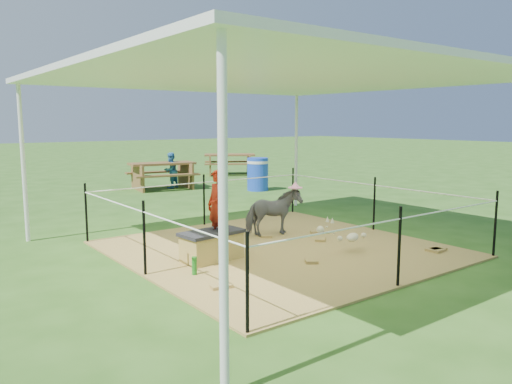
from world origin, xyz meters
TOP-DOWN VIEW (x-y plane):
  - ground at (0.00, 0.00)m, footprint 90.00×90.00m
  - hay_patch at (0.00, 0.00)m, footprint 4.60×4.60m
  - canopy_tent at (0.00, 0.00)m, footprint 6.30×6.30m
  - rope_fence at (0.00, -0.00)m, footprint 4.54×4.54m
  - straw_bale at (-1.20, 0.06)m, footprint 0.88×0.50m
  - dark_cloth at (-1.20, 0.06)m, footprint 0.94×0.56m
  - woman at (-1.10, 0.06)m, footprint 0.28×0.39m
  - green_bottle at (-1.75, -0.39)m, footprint 0.07×0.07m
  - pony at (0.47, 0.73)m, footprint 1.03×0.59m
  - pink_hat at (0.47, 0.73)m, footprint 0.25×0.25m
  - foal at (0.76, -0.83)m, footprint 1.02×0.82m
  - trash_barrel at (3.87, 5.65)m, footprint 0.81×0.81m
  - picnic_table_near at (1.80, 7.64)m, footprint 2.10×1.67m
  - picnic_table_far at (5.67, 9.78)m, footprint 2.31×2.15m
  - distant_person at (2.08, 7.64)m, footprint 0.64×0.58m

SIDE VIEW (x-z plane):
  - ground at x=0.00m, z-range 0.00..0.00m
  - hay_patch at x=0.00m, z-range 0.00..0.03m
  - green_bottle at x=-1.75m, z-range 0.03..0.27m
  - straw_bale at x=-1.20m, z-range 0.03..0.41m
  - foal at x=0.76m, z-range 0.03..0.52m
  - picnic_table_far at x=5.67m, z-range 0.00..0.78m
  - picnic_table_near at x=1.80m, z-range 0.00..0.79m
  - dark_cloth at x=-1.20m, z-range 0.41..0.45m
  - pony at x=0.47m, z-range 0.03..0.85m
  - trash_barrel at x=3.87m, z-range 0.00..0.95m
  - distant_person at x=2.08m, z-range 0.00..1.08m
  - rope_fence at x=0.00m, z-range 0.14..1.14m
  - pink_hat at x=0.47m, z-range 0.85..0.96m
  - woman at x=-1.10m, z-range 0.41..1.42m
  - canopy_tent at x=0.00m, z-range 1.24..4.14m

